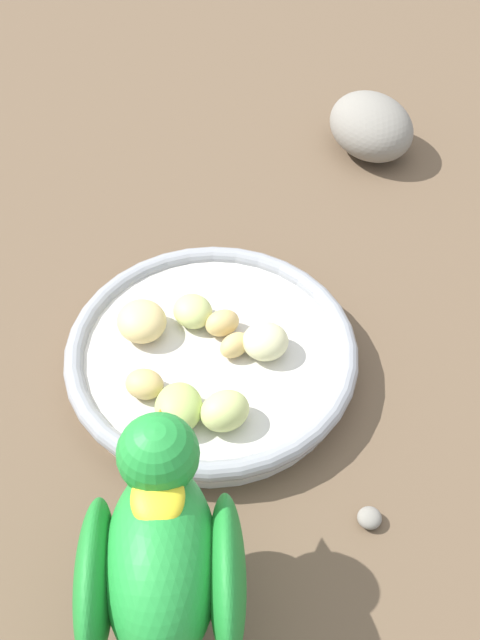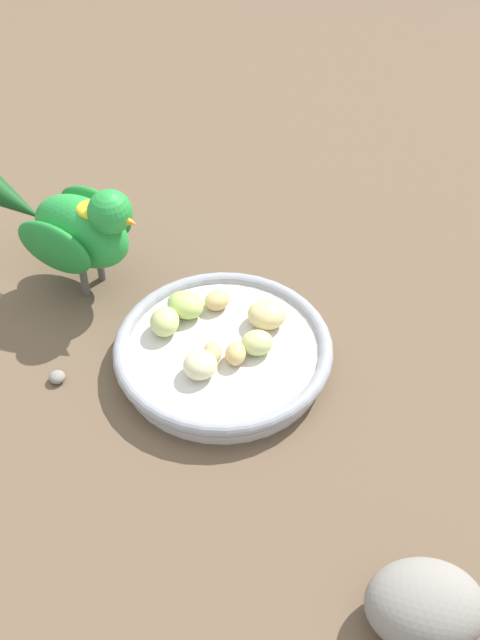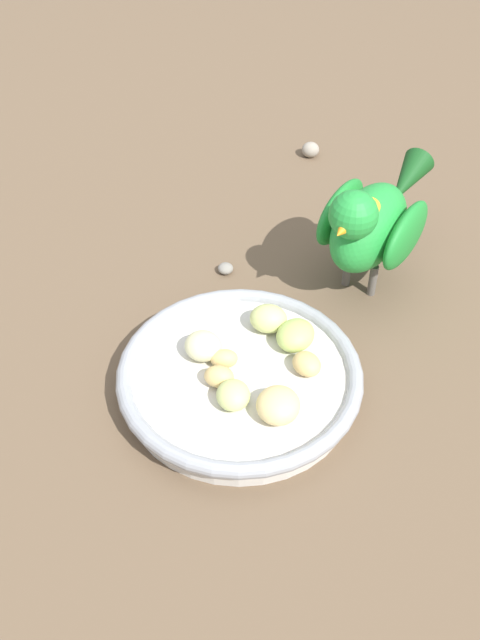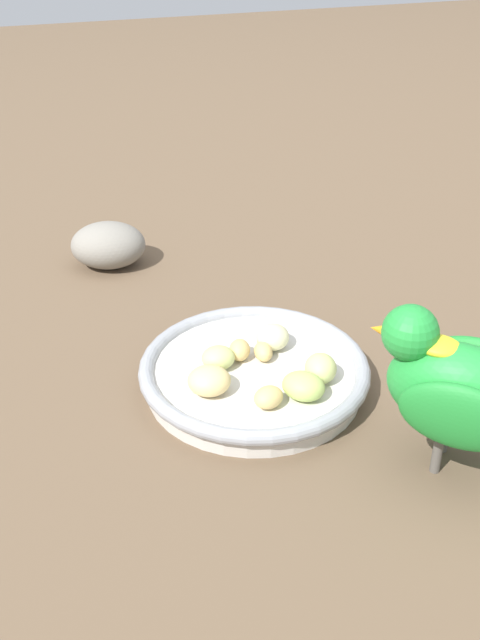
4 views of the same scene
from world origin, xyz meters
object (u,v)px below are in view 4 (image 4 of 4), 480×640
(apple_piece_3, at_px, (303,386))
(apple_piece_6, at_px, (209,381))
(apple_piece_7, at_px, (240,350))
(apple_piece_1, at_px, (321,368))
(apple_piece_2, at_px, (268,397))
(rock_large, at_px, (108,245))
(apple_piece_4, at_px, (219,358))
(apple_piece_5, at_px, (273,337))
(feeding_bowl, at_px, (254,374))
(parrot, at_px, (463,385))
(pebble_1, at_px, (415,361))
(apple_piece_0, at_px, (264,354))

(apple_piece_3, distance_m, apple_piece_6, 0.09)
(apple_piece_7, bearing_deg, apple_piece_1, -133.55)
(apple_piece_2, xyz_separation_m, rock_large, (0.36, 0.08, -0.00))
(apple_piece_6, bearing_deg, apple_piece_1, -97.80)
(apple_piece_1, height_order, apple_piece_4, apple_piece_1)
(apple_piece_1, xyz_separation_m, apple_piece_7, (0.06, 0.06, -0.00))
(apple_piece_6, relative_size, rock_large, 0.43)
(apple_piece_5, xyz_separation_m, apple_piece_6, (-0.05, 0.08, 0.00))
(apple_piece_4, bearing_deg, apple_piece_5, -73.96)
(feeding_bowl, height_order, parrot, parrot)
(apple_piece_4, xyz_separation_m, rock_large, (0.29, 0.06, -0.01))
(rock_large, xyz_separation_m, pebble_1, (-0.32, -0.25, -0.02))
(feeding_bowl, bearing_deg, apple_piece_7, 22.48)
(apple_piece_3, bearing_deg, apple_piece_1, -51.80)
(apple_piece_3, xyz_separation_m, parrot, (-0.10, -0.10, 0.05))
(apple_piece_2, height_order, apple_piece_3, apple_piece_3)
(apple_piece_0, xyz_separation_m, parrot, (-0.16, -0.11, 0.05))
(feeding_bowl, relative_size, apple_piece_1, 6.29)
(apple_piece_4, bearing_deg, parrot, -137.05)
(pebble_1, bearing_deg, apple_piece_7, 78.34)
(apple_piece_1, relative_size, parrot, 0.21)
(apple_piece_6, relative_size, pebble_1, 2.41)
(feeding_bowl, distance_m, pebble_1, 0.17)
(feeding_bowl, relative_size, pebble_1, 13.49)
(apple_piece_2, height_order, parrot, parrot)
(apple_piece_7, bearing_deg, feeding_bowl, -157.52)
(apple_piece_6, bearing_deg, apple_piece_7, -45.09)
(apple_piece_3, bearing_deg, apple_piece_4, 40.95)
(apple_piece_0, distance_m, pebble_1, 0.16)
(apple_piece_5, distance_m, apple_piece_6, 0.10)
(apple_piece_7, relative_size, parrot, 0.16)
(rock_large, bearing_deg, apple_piece_7, -164.38)
(apple_piece_1, relative_size, apple_piece_7, 1.32)
(apple_piece_0, bearing_deg, parrot, -146.34)
(apple_piece_2, bearing_deg, apple_piece_0, -16.96)
(apple_piece_0, distance_m, apple_piece_2, 0.07)
(feeding_bowl, bearing_deg, apple_piece_4, 71.76)
(apple_piece_2, bearing_deg, parrot, -126.43)
(apple_piece_2, bearing_deg, apple_piece_1, -69.67)
(apple_piece_0, bearing_deg, apple_piece_7, 61.26)
(apple_piece_6, bearing_deg, apple_piece_0, -64.15)
(apple_piece_6, bearing_deg, apple_piece_5, -57.45)
(apple_piece_2, distance_m, pebble_1, 0.18)
(apple_piece_5, relative_size, rock_large, 0.37)
(apple_piece_5, height_order, apple_piece_7, apple_piece_5)
(apple_piece_3, distance_m, apple_piece_4, 0.09)
(apple_piece_2, relative_size, apple_piece_6, 0.71)
(feeding_bowl, bearing_deg, apple_piece_3, -155.00)
(apple_piece_3, xyz_separation_m, apple_piece_6, (0.03, 0.08, 0.00))
(apple_piece_0, distance_m, apple_piece_7, 0.02)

